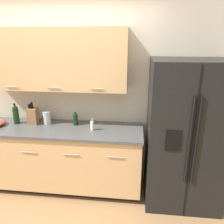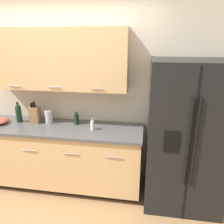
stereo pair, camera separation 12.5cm
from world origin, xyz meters
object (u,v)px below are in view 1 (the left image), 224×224
(refrigerator, at_px, (185,135))
(knife_block, at_px, (33,116))
(oil_bottle, at_px, (75,119))
(wine_bottle, at_px, (16,114))
(soap_dispenser, at_px, (92,125))
(steel_canister, at_px, (47,118))

(refrigerator, bearing_deg, knife_block, 175.70)
(refrigerator, height_order, oil_bottle, refrigerator)
(knife_block, height_order, wine_bottle, knife_block)
(knife_block, bearing_deg, refrigerator, -4.30)
(knife_block, distance_m, soap_dispenser, 0.87)
(wine_bottle, bearing_deg, knife_block, 1.48)
(knife_block, bearing_deg, oil_bottle, 2.92)
(knife_block, relative_size, steel_canister, 1.66)
(wine_bottle, bearing_deg, soap_dispenser, -6.11)
(knife_block, xyz_separation_m, oil_bottle, (0.60, 0.03, -0.03))
(wine_bottle, relative_size, soap_dispenser, 1.80)
(refrigerator, xyz_separation_m, soap_dispenser, (-1.17, 0.03, 0.06))
(wine_bottle, relative_size, steel_canister, 1.51)
(wine_bottle, bearing_deg, steel_canister, 5.08)
(oil_bottle, relative_size, steel_canister, 0.95)
(refrigerator, bearing_deg, soap_dispenser, 178.64)
(wine_bottle, xyz_separation_m, oil_bottle, (0.84, 0.04, -0.05))
(refrigerator, xyz_separation_m, wine_bottle, (-2.28, 0.15, 0.13))
(knife_block, height_order, oil_bottle, knife_block)
(refrigerator, xyz_separation_m, steel_canister, (-1.85, 0.18, 0.09))
(knife_block, relative_size, oil_bottle, 1.74)
(knife_block, distance_m, wine_bottle, 0.25)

